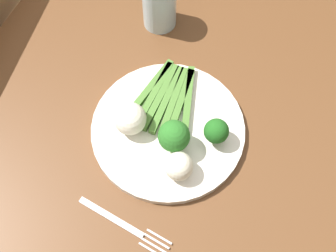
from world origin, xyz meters
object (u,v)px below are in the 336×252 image
object	(u,v)px
dining_table	(191,144)
cauliflower_mid	(130,119)
asparagus_bundle	(167,98)
water_glass	(159,4)
broccoli_back	(216,131)
cauliflower_edge	(179,166)
fork	(125,225)
broccoli_front	(174,136)
plate	(168,129)

from	to	relation	value
dining_table	cauliflower_mid	world-z (taller)	cauliflower_mid
asparagus_bundle	cauliflower_mid	world-z (taller)	cauliflower_mid
dining_table	water_glass	world-z (taller)	water_glass
dining_table	broccoli_back	xyz separation A→B (m)	(0.02, 0.05, 0.14)
cauliflower_mid	cauliflower_edge	world-z (taller)	cauliflower_mid
broccoli_back	water_glass	xyz separation A→B (m)	(-0.21, -0.19, 0.01)
water_glass	cauliflower_edge	bearing A→B (deg)	28.47
asparagus_bundle	cauliflower_edge	xyz separation A→B (m)	(0.12, 0.07, 0.02)
cauliflower_edge	fork	world-z (taller)	cauliflower_edge
broccoli_front	water_glass	world-z (taller)	water_glass
water_glass	broccoli_front	bearing A→B (deg)	27.93
dining_table	cauliflower_edge	size ratio (longest dim) A/B	29.76
broccoli_front	broccoli_back	bearing A→B (deg)	122.95
asparagus_bundle	broccoli_back	bearing A→B (deg)	67.29
plate	broccoli_front	world-z (taller)	broccoli_front
plate	water_glass	world-z (taller)	water_glass
cauliflower_mid	cauliflower_edge	xyz separation A→B (m)	(0.05, 0.11, -0.00)
water_glass	cauliflower_mid	bearing A→B (deg)	11.69
dining_table	broccoli_back	distance (m)	0.15
broccoli_front	water_glass	bearing A→B (deg)	-152.07
water_glass	broccoli_back	bearing A→B (deg)	42.25
asparagus_bundle	water_glass	xyz separation A→B (m)	(-0.17, -0.09, 0.03)
plate	water_glass	size ratio (longest dim) A/B	2.63
broccoli_back	cauliflower_edge	size ratio (longest dim) A/B	1.10
dining_table	plate	xyz separation A→B (m)	(0.04, -0.03, 0.11)
plate	fork	world-z (taller)	plate
dining_table	fork	size ratio (longest dim) A/B	8.50
asparagus_bundle	broccoli_back	world-z (taller)	broccoli_back
broccoli_front	broccoli_back	size ratio (longest dim) A/B	1.25
dining_table	broccoli_front	xyz separation A→B (m)	(0.06, -0.01, 0.15)
asparagus_bundle	broccoli_front	distance (m)	0.10
dining_table	water_glass	distance (m)	0.28
dining_table	plate	world-z (taller)	plate
plate	broccoli_back	bearing A→B (deg)	97.04
broccoli_back	broccoli_front	bearing A→B (deg)	-57.05
cauliflower_mid	fork	bearing A→B (deg)	20.99
cauliflower_mid	cauliflower_edge	distance (m)	0.12
plate	fork	bearing A→B (deg)	0.26
plate	cauliflower_mid	world-z (taller)	cauliflower_mid
fork	cauliflower_edge	bearing A→B (deg)	74.89
asparagus_bundle	cauliflower_mid	xyz separation A→B (m)	(0.07, -0.04, 0.02)
plate	asparagus_bundle	size ratio (longest dim) A/B	1.76
asparagus_bundle	broccoli_back	xyz separation A→B (m)	(0.04, 0.10, 0.02)
plate	broccoli_back	distance (m)	0.09
broccoli_front	fork	xyz separation A→B (m)	(0.15, -0.02, -0.05)
dining_table	asparagus_bundle	xyz separation A→B (m)	(-0.02, -0.06, 0.12)
broccoli_front	cauliflower_edge	bearing A→B (deg)	31.71
plate	water_glass	bearing A→B (deg)	-153.56
dining_table	broccoli_front	distance (m)	0.17
plate	dining_table	bearing A→B (deg)	135.27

